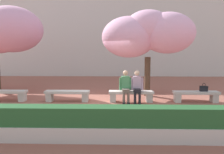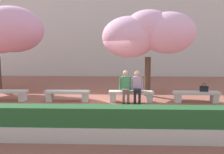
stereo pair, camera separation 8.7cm
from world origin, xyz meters
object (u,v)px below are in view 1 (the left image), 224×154
stone_bench_west_end (5,94)px  stone_bench_near_west (67,94)px  handbag (204,88)px  stone_bench_near_east (196,95)px  cherry_tree_main (146,34)px  person_seated_right (137,85)px  stone_bench_center (131,94)px  person_seated_left (126,85)px

stone_bench_west_end → stone_bench_near_west: size_ratio=1.00×
stone_bench_near_west → handbag: size_ratio=5.39×
stone_bench_west_end → stone_bench_near_west: same height
stone_bench_near_east → cherry_tree_main: cherry_tree_main is taller
stone_bench_west_end → person_seated_right: size_ratio=1.42×
stone_bench_center → cherry_tree_main: size_ratio=0.43×
stone_bench_center → cherry_tree_main: bearing=61.5°
stone_bench_center → person_seated_left: size_ratio=1.42×
stone_bench_near_west → person_seated_right: (2.86, -0.05, 0.39)m
stone_bench_near_east → cherry_tree_main: bearing=144.4°
stone_bench_near_east → person_seated_left: size_ratio=1.42×
stone_bench_near_west → stone_bench_center: size_ratio=1.00×
person_seated_left → cherry_tree_main: (0.97, 1.41, 2.16)m
stone_bench_near_east → cherry_tree_main: 3.46m
stone_bench_near_west → person_seated_left: 2.43m
stone_bench_near_west → person_seated_right: person_seated_right is taller
person_seated_left → stone_bench_near_east: bearing=1.1°
stone_bench_near_west → stone_bench_near_east: size_ratio=1.00×
stone_bench_west_end → person_seated_left: bearing=-0.6°
stone_bench_near_west → stone_bench_near_east: bearing=0.0°
cherry_tree_main → person_seated_right: bearing=-109.7°
person_seated_right → handbag: size_ratio=3.81×
person_seated_left → stone_bench_west_end: bearing=179.4°
stone_bench_center → person_seated_left: bearing=-166.9°
stone_bench_near_west → cherry_tree_main: cherry_tree_main is taller
stone_bench_near_east → person_seated_right: person_seated_right is taller
stone_bench_west_end → stone_bench_near_west: 2.63m
handbag → stone_bench_near_west: bearing=179.9°
stone_bench_center → person_seated_right: person_seated_right is taller
stone_bench_west_end → handbag: handbag is taller
stone_bench_west_end → cherry_tree_main: (6.00, 1.36, 2.55)m
person_seated_right → person_seated_left: bearing=180.0°
stone_bench_near_east → stone_bench_center: bearing=180.0°
stone_bench_center → handbag: (2.93, -0.01, 0.28)m
stone_bench_center → stone_bench_near_east: 2.63m
stone_bench_center → stone_bench_near_west: bearing=180.0°
stone_bench_west_end → person_seated_right: 5.51m
stone_bench_near_east → stone_bench_west_end: bearing=180.0°
stone_bench_west_end → cherry_tree_main: size_ratio=0.43×
person_seated_left → handbag: size_ratio=3.81×
stone_bench_west_end → person_seated_left: (5.03, -0.05, 0.39)m
stone_bench_center → person_seated_left: 0.46m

